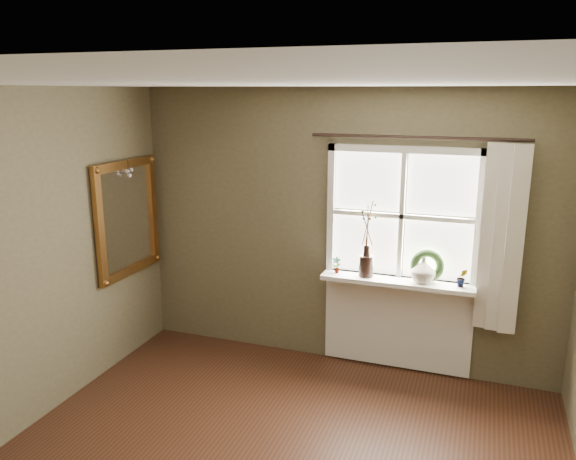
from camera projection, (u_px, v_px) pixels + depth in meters
The scene contains 13 objects.
ceiling at pixel (238, 83), 2.86m from camera, with size 4.50×4.50×0.00m, color silver.
wall_back at pixel (343, 229), 5.27m from camera, with size 4.00×0.10×2.60m, color brown.
window_frame at pixel (402, 216), 4.99m from camera, with size 1.36×0.06×1.24m.
window_sill at pixel (397, 282), 5.03m from camera, with size 1.36×0.26×0.04m, color white.
window_apron at pixel (397, 323), 5.23m from camera, with size 1.36×0.04×0.88m, color white.
dark_jug at pixel (366, 266), 5.09m from camera, with size 0.13×0.13×0.19m, color black.
cream_vase at pixel (423, 270), 4.92m from camera, with size 0.22×0.22×0.23m, color beige.
wreath at pixel (427, 269), 4.95m from camera, with size 0.29×0.29×0.07m, color #27411D.
potted_plant_left at pixel (337, 265), 5.19m from camera, with size 0.08×0.06×0.16m, color #27411D.
potted_plant_right at pixel (462, 278), 4.82m from camera, with size 0.09×0.07×0.16m, color #27411D.
curtain at pixel (501, 239), 4.65m from camera, with size 0.36×0.12×1.59m, color beige.
curtain_rod at pixel (417, 137), 4.73m from camera, with size 0.03×0.03×1.84m, color black.
gilt_mirror at pixel (128, 218), 5.35m from camera, with size 0.10×0.93×1.11m.
Camera 1 is at (1.23, -2.70, 2.57)m, focal length 35.00 mm.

